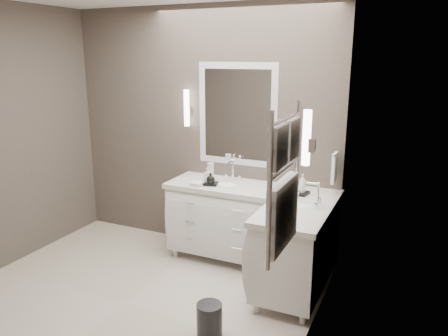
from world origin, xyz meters
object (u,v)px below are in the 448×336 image
at_px(vanity_back, 227,216).
at_px(waste_bin, 209,321).
at_px(towel_ladder, 283,190).
at_px(vanity_right, 298,241).

xyz_separation_m(vanity_back, waste_bin, (0.45, -1.33, -0.34)).
bearing_deg(towel_ladder, waste_bin, 155.85).
bearing_deg(towel_ladder, vanity_right, 99.84).
relative_size(vanity_back, vanity_right, 1.00).
bearing_deg(waste_bin, vanity_back, 108.65).
distance_m(vanity_right, waste_bin, 1.15).
distance_m(towel_ladder, waste_bin, 1.44).
xyz_separation_m(vanity_right, towel_ladder, (0.23, -1.30, 0.91)).
height_order(vanity_back, waste_bin, vanity_back).
bearing_deg(waste_bin, vanity_right, 67.14).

